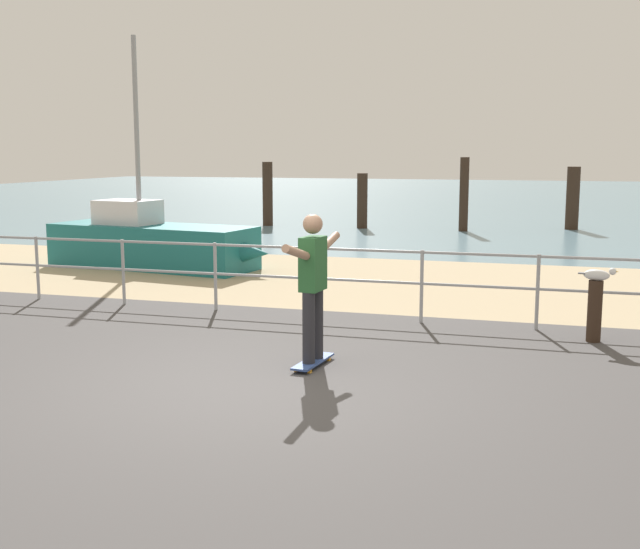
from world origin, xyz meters
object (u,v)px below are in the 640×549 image
(sailboat, at_px, (159,244))
(seagull, at_px, (598,275))
(skateboard, at_px, (313,362))
(skateboarder, at_px, (313,279))
(bollard_short, at_px, (595,312))

(sailboat, distance_m, seagull, 9.41)
(skateboard, distance_m, skateboarder, 0.95)
(skateboarder, relative_size, bollard_short, 2.05)
(skateboarder, bearing_deg, seagull, 34.41)
(bollard_short, bearing_deg, skateboarder, -145.40)
(sailboat, height_order, skateboarder, sailboat)
(seagull, bearing_deg, bollard_short, 166.84)
(skateboarder, bearing_deg, skateboard, 53.13)
(sailboat, distance_m, bollard_short, 9.39)
(sailboat, relative_size, bollard_short, 6.27)
(sailboat, distance_m, skateboard, 8.30)
(skateboard, xyz_separation_m, seagull, (3.09, 2.12, 0.81))
(sailboat, bearing_deg, seagull, -26.91)
(bollard_short, distance_m, seagull, 0.48)
(skateboarder, xyz_separation_m, seagull, (3.09, 2.12, -0.13))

